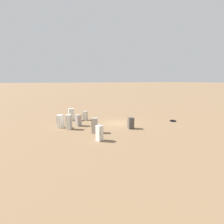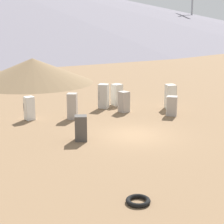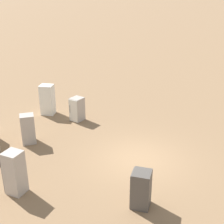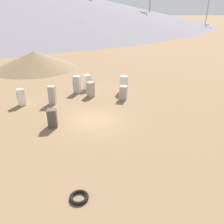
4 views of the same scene
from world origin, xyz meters
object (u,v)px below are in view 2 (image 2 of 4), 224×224
(discarded_fridge_3, at_px, (103,96))
(discarded_fridge_4, at_px, (124,102))
(discarded_fridge_0, at_px, (29,108))
(discarded_fridge_5, at_px, (72,106))
(discarded_fridge_2, at_px, (117,95))
(discarded_fridge_1, at_px, (81,128))
(scrap_tire, at_px, (138,201))
(power_pylon_2, at_px, (108,12))
(discarded_fridge_6, at_px, (170,97))
(power_pylon_1, at_px, (192,8))
(discarded_fridge_7, at_px, (172,106))

(discarded_fridge_3, relative_size, discarded_fridge_4, 1.23)
(discarded_fridge_0, relative_size, discarded_fridge_5, 0.90)
(discarded_fridge_2, distance_m, discarded_fridge_4, 2.38)
(discarded_fridge_1, distance_m, discarded_fridge_4, 7.23)
(discarded_fridge_1, bearing_deg, discarded_fridge_2, 71.66)
(scrap_tire, bearing_deg, power_pylon_2, 167.47)
(power_pylon_2, height_order, discarded_fridge_4, power_pylon_2)
(discarded_fridge_2, relative_size, discarded_fridge_6, 0.91)
(power_pylon_1, relative_size, scrap_tire, 36.87)
(discarded_fridge_4, bearing_deg, scrap_tire, -36.93)
(power_pylon_1, bearing_deg, discarded_fridge_3, -28.07)
(power_pylon_2, bearing_deg, scrap_tire, -12.53)
(power_pylon_2, xyz_separation_m, discarded_fridge_1, (134.41, -32.55, -8.64))
(power_pylon_1, bearing_deg, discarded_fridge_0, -29.82)
(power_pylon_1, bearing_deg, discarded_fridge_7, -25.68)
(power_pylon_2, xyz_separation_m, discarded_fridge_0, (129.11, -35.29, -8.56))
(discarded_fridge_0, height_order, discarded_fridge_5, discarded_fridge_5)
(discarded_fridge_0, xyz_separation_m, scrap_tire, (13.23, 3.66, -0.72))
(discarded_fridge_6, height_order, scrap_tire, discarded_fridge_6)
(scrap_tire, bearing_deg, discarded_fridge_7, 152.43)
(discarded_fridge_6, distance_m, scrap_tire, 15.73)
(discarded_fridge_2, bearing_deg, power_pylon_1, 38.13)
(power_pylon_1, height_order, discarded_fridge_3, power_pylon_1)
(power_pylon_2, bearing_deg, power_pylon_1, 63.50)
(discarded_fridge_1, xyz_separation_m, discarded_fridge_3, (-7.42, 2.92, 0.22))
(discarded_fridge_5, relative_size, scrap_tire, 1.90)
(discarded_fridge_5, distance_m, discarded_fridge_7, 7.08)
(discarded_fridge_0, distance_m, discarded_fridge_2, 7.56)
(discarded_fridge_1, bearing_deg, discarded_fridge_5, 96.55)
(discarded_fridge_3, bearing_deg, power_pylon_1, -87.82)
(power_pylon_2, distance_m, scrap_tire, 146.11)
(power_pylon_1, xyz_separation_m, discarded_fridge_3, (111.98, -59.73, -9.87))
(discarded_fridge_2, distance_m, scrap_tire, 16.57)
(discarded_fridge_5, relative_size, discarded_fridge_6, 0.96)
(discarded_fridge_0, relative_size, discarded_fridge_1, 1.11)
(discarded_fridge_2, relative_size, discarded_fridge_3, 0.90)
(discarded_fridge_3, bearing_deg, discarded_fridge_6, -164.24)
(scrap_tire, bearing_deg, discarded_fridge_2, 168.55)
(power_pylon_1, height_order, discarded_fridge_1, power_pylon_1)
(discarded_fridge_1, distance_m, discarded_fridge_3, 7.98)
(discarded_fridge_0, height_order, discarded_fridge_2, discarded_fridge_2)
(power_pylon_1, relative_size, power_pylon_2, 1.15)
(discarded_fridge_0, height_order, scrap_tire, discarded_fridge_0)
(discarded_fridge_1, height_order, discarded_fridge_2, discarded_fridge_2)
(power_pylon_1, height_order, scrap_tire, power_pylon_1)
(discarded_fridge_6, bearing_deg, discarded_fridge_3, -102.28)
(power_pylon_2, distance_m, discarded_fridge_5, 133.79)
(power_pylon_1, relative_size, discarded_fridge_6, 18.52)
(discarded_fridge_3, bearing_deg, discarded_fridge_1, 98.76)
(discarded_fridge_1, xyz_separation_m, discarded_fridge_5, (-4.87, 0.17, 0.17))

